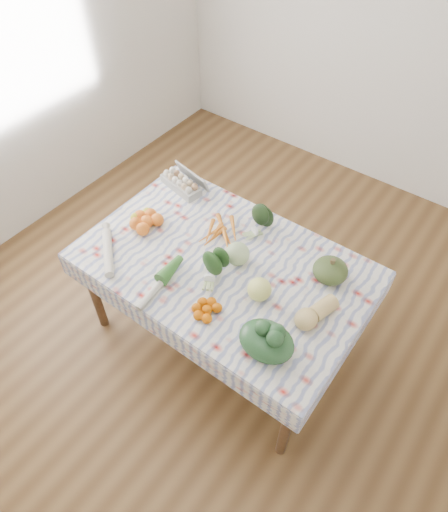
# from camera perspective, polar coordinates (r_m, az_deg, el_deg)

# --- Properties ---
(ground) EXTENTS (4.50, 4.50, 0.00)m
(ground) POSITION_cam_1_polar(r_m,az_deg,el_deg) (3.26, 0.00, -9.66)
(ground) COLOR brown
(ground) RESTS_ON ground
(wall_back) EXTENTS (4.00, 0.04, 2.80)m
(wall_back) POSITION_cam_1_polar(r_m,az_deg,el_deg) (4.02, 21.74, 25.53)
(wall_back) COLOR white
(wall_back) RESTS_ON ground
(dining_table) EXTENTS (1.60, 1.00, 0.75)m
(dining_table) POSITION_cam_1_polar(r_m,az_deg,el_deg) (2.71, 0.00, -2.00)
(dining_table) COLOR brown
(dining_table) RESTS_ON ground
(tablecloth) EXTENTS (1.66, 1.06, 0.01)m
(tablecloth) POSITION_cam_1_polar(r_m,az_deg,el_deg) (2.65, 0.00, -0.92)
(tablecloth) COLOR white
(tablecloth) RESTS_ON dining_table
(egg_carton) EXTENTS (0.33, 0.18, 0.08)m
(egg_carton) POSITION_cam_1_polar(r_m,az_deg,el_deg) (3.11, -5.42, 8.99)
(egg_carton) COLOR #A2A29E
(egg_carton) RESTS_ON tablecloth
(carrot_bunch) EXTENTS (0.29, 0.28, 0.04)m
(carrot_bunch) POSITION_cam_1_polar(r_m,az_deg,el_deg) (2.78, -0.04, 2.99)
(carrot_bunch) COLOR orange
(carrot_bunch) RESTS_ON tablecloth
(kale_bunch) EXTENTS (0.21, 0.20, 0.15)m
(kale_bunch) POSITION_cam_1_polar(r_m,az_deg,el_deg) (2.77, 4.80, 3.99)
(kale_bunch) COLOR #1B3315
(kale_bunch) RESTS_ON tablecloth
(kabocha_squash) EXTENTS (0.25, 0.25, 0.13)m
(kabocha_squash) POSITION_cam_1_polar(r_m,az_deg,el_deg) (2.59, 13.15, -1.76)
(kabocha_squash) COLOR #3D5024
(kabocha_squash) RESTS_ON tablecloth
(cabbage) EXTENTS (0.17, 0.17, 0.14)m
(cabbage) POSITION_cam_1_polar(r_m,az_deg,el_deg) (2.60, 1.70, 0.28)
(cabbage) COLOR #A8C686
(cabbage) RESTS_ON tablecloth
(butternut_squash) EXTENTS (0.18, 0.28, 0.12)m
(butternut_squash) POSITION_cam_1_polar(r_m,az_deg,el_deg) (2.41, 11.41, -6.86)
(butternut_squash) COLOR tan
(butternut_squash) RESTS_ON tablecloth
(orange_cluster) EXTENTS (0.29, 0.29, 0.09)m
(orange_cluster) POSITION_cam_1_polar(r_m,az_deg,el_deg) (2.86, -9.65, 4.28)
(orange_cluster) COLOR orange
(orange_cluster) RESTS_ON tablecloth
(broccoli) EXTENTS (0.22, 0.22, 0.12)m
(broccoli) POSITION_cam_1_polar(r_m,az_deg,el_deg) (2.53, -1.65, -1.65)
(broccoli) COLOR #20461A
(broccoli) RESTS_ON tablecloth
(mandarin_cluster) EXTENTS (0.19, 0.19, 0.06)m
(mandarin_cluster) POSITION_cam_1_polar(r_m,az_deg,el_deg) (2.41, -2.16, -6.68)
(mandarin_cluster) COLOR #D05C02
(mandarin_cluster) RESTS_ON tablecloth
(grapefruit) EXTENTS (0.13, 0.13, 0.13)m
(grapefruit) POSITION_cam_1_polar(r_m,az_deg,el_deg) (2.44, 4.44, -4.18)
(grapefruit) COLOR #E8EE74
(grapefruit) RESTS_ON tablecloth
(spinach_bag) EXTENTS (0.31, 0.26, 0.13)m
(spinach_bag) POSITION_cam_1_polar(r_m,az_deg,el_deg) (2.27, 5.33, -10.53)
(spinach_bag) COLOR #19381C
(spinach_bag) RESTS_ON tablecloth
(daikon) EXTENTS (0.32, 0.28, 0.05)m
(daikon) POSITION_cam_1_polar(r_m,az_deg,el_deg) (2.75, -14.31, 0.45)
(daikon) COLOR beige
(daikon) RESTS_ON tablecloth
(leek) EXTENTS (0.08, 0.39, 0.04)m
(leek) POSITION_cam_1_polar(r_m,az_deg,el_deg) (2.54, -8.04, -3.48)
(leek) COLOR beige
(leek) RESTS_ON tablecloth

